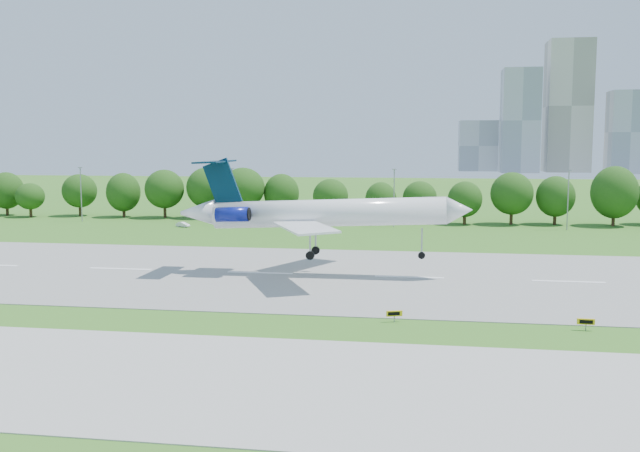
# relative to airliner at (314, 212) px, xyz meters

# --- Properties ---
(ground) EXTENTS (600.00, 600.00, 0.00)m
(ground) POSITION_rel_airliner_xyz_m (-7.35, -25.00, -8.43)
(ground) COLOR #2D691B
(ground) RESTS_ON ground
(runway) EXTENTS (400.00, 45.00, 0.08)m
(runway) POSITION_rel_airliner_xyz_m (-7.35, 0.00, -8.39)
(runway) COLOR gray
(runway) RESTS_ON ground
(taxiway) EXTENTS (400.00, 23.00, 0.08)m
(taxiway) POSITION_rel_airliner_xyz_m (-7.35, -43.00, -8.39)
(taxiway) COLOR #ADADA8
(taxiway) RESTS_ON ground
(tree_line) EXTENTS (288.40, 8.40, 10.40)m
(tree_line) POSITION_rel_airliner_xyz_m (-7.35, 67.00, -2.24)
(tree_line) COLOR #382314
(tree_line) RESTS_ON ground
(light_poles) EXTENTS (175.90, 0.25, 12.19)m
(light_poles) POSITION_rel_airliner_xyz_m (-9.85, 57.00, -2.09)
(light_poles) COLOR gray
(light_poles) RESTS_ON ground
(skyline) EXTENTS (127.00, 52.00, 80.00)m
(skyline) POSITION_rel_airliner_xyz_m (92.81, 365.61, 22.03)
(skyline) COLOR #B2B2B7
(skyline) RESTS_ON ground
(airliner) EXTENTS (38.97, 28.52, 13.14)m
(airliner) POSITION_rel_airliner_xyz_m (0.00, 0.00, 0.00)
(airliner) COLOR white
(airliner) RESTS_ON ground
(taxi_sign_centre) EXTENTS (1.58, 0.68, 1.13)m
(taxi_sign_centre) POSITION_rel_airliner_xyz_m (11.92, -23.66, -7.60)
(taxi_sign_centre) COLOR gray
(taxi_sign_centre) RESTS_ON ground
(taxi_sign_right) EXTENTS (1.61, 0.27, 1.13)m
(taxi_sign_right) POSITION_rel_airliner_xyz_m (29.81, -24.13, -7.60)
(taxi_sign_right) COLOR gray
(taxi_sign_right) RESTS_ON ground
(service_vehicle_a) EXTENTS (3.38, 2.35, 1.06)m
(service_vehicle_a) POSITION_rel_airliner_xyz_m (-36.11, 49.98, -7.90)
(service_vehicle_a) COLOR silver
(service_vehicle_a) RESTS_ON ground
(service_vehicle_b) EXTENTS (3.88, 2.25, 1.24)m
(service_vehicle_b) POSITION_rel_airliner_xyz_m (-20.76, 53.43, -7.81)
(service_vehicle_b) COLOR silver
(service_vehicle_b) RESTS_ON ground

